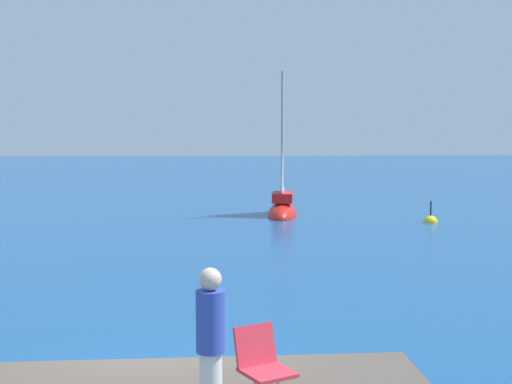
# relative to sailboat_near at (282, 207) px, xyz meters

# --- Properties ---
(sailboat_near) EXTENTS (1.62, 3.67, 6.69)m
(sailboat_near) POSITION_rel_sailboat_near_xyz_m (0.00, 0.00, 0.00)
(sailboat_near) COLOR red
(sailboat_near) RESTS_ON ground
(person_standing) EXTENTS (0.28, 0.28, 1.62)m
(person_standing) POSITION_rel_sailboat_near_xyz_m (-2.80, -23.10, 1.36)
(person_standing) COLOR white
(person_standing) RESTS_ON shore_ledge
(beach_chair) EXTENTS (0.70, 0.75, 0.80)m
(beach_chair) POSITION_rel_sailboat_near_xyz_m (-2.26, -22.34, 0.94)
(beach_chair) COLOR #E03342
(beach_chair) RESTS_ON shore_ledge
(marker_buoy) EXTENTS (0.56, 0.56, 1.13)m
(marker_buoy) POSITION_rel_sailboat_near_xyz_m (5.68, -2.43, -0.36)
(marker_buoy) COLOR yellow
(marker_buoy) RESTS_ON ground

